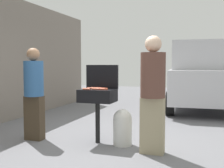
% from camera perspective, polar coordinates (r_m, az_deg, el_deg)
% --- Properties ---
extents(ground_plane, '(24.00, 24.00, 0.00)m').
position_cam_1_polar(ground_plane, '(5.01, -1.80, -11.80)').
color(ground_plane, slate).
extents(house_wall_side, '(0.24, 8.00, 3.02)m').
position_cam_1_polar(house_wall_side, '(7.18, -21.12, 4.92)').
color(house_wall_side, slate).
rests_on(house_wall_side, ground).
extents(bbq_grill, '(0.60, 0.44, 0.94)m').
position_cam_1_polar(bbq_grill, '(4.78, -2.99, -2.82)').
color(bbq_grill, black).
rests_on(bbq_grill, ground).
extents(grill_lid_open, '(0.60, 0.05, 0.42)m').
position_cam_1_polar(grill_lid_open, '(4.96, -2.06, 1.54)').
color(grill_lid_open, black).
rests_on(grill_lid_open, bbq_grill).
extents(hot_dog_0, '(0.13, 0.04, 0.03)m').
position_cam_1_polar(hot_dog_0, '(4.78, -3.59, -0.92)').
color(hot_dog_0, '#C6593D').
rests_on(hot_dog_0, bbq_grill).
extents(hot_dog_1, '(0.13, 0.03, 0.03)m').
position_cam_1_polar(hot_dog_1, '(4.67, -5.38, -1.05)').
color(hot_dog_1, '#C6593D').
rests_on(hot_dog_1, bbq_grill).
extents(hot_dog_2, '(0.13, 0.03, 0.03)m').
position_cam_1_polar(hot_dog_2, '(4.69, -2.32, -1.02)').
color(hot_dog_2, '#AD4228').
rests_on(hot_dog_2, bbq_grill).
extents(hot_dog_3, '(0.13, 0.03, 0.03)m').
position_cam_1_polar(hot_dog_3, '(4.81, -1.62, -0.89)').
color(hot_dog_3, '#AD4228').
rests_on(hot_dog_3, bbq_grill).
extents(hot_dog_4, '(0.13, 0.03, 0.03)m').
position_cam_1_polar(hot_dog_4, '(4.62, -1.69, -1.10)').
color(hot_dog_4, '#AD4228').
rests_on(hot_dog_4, bbq_grill).
extents(hot_dog_5, '(0.13, 0.03, 0.03)m').
position_cam_1_polar(hot_dog_5, '(4.75, -5.27, -0.96)').
color(hot_dog_5, '#B74C33').
rests_on(hot_dog_5, bbq_grill).
extents(hot_dog_6, '(0.13, 0.03, 0.03)m').
position_cam_1_polar(hot_dog_6, '(4.87, -2.22, -0.83)').
color(hot_dog_6, '#AD4228').
rests_on(hot_dog_6, bbq_grill).
extents(hot_dog_7, '(0.13, 0.04, 0.03)m').
position_cam_1_polar(hot_dog_7, '(4.86, -4.41, -0.84)').
color(hot_dog_7, '#C6593D').
rests_on(hot_dog_7, bbq_grill).
extents(hot_dog_8, '(0.13, 0.03, 0.03)m').
position_cam_1_polar(hot_dog_8, '(4.69, -3.40, -1.02)').
color(hot_dog_8, '#C6593D').
rests_on(hot_dog_8, bbq_grill).
extents(hot_dog_9, '(0.13, 0.04, 0.03)m').
position_cam_1_polar(hot_dog_9, '(4.71, -2.19, -0.99)').
color(hot_dog_9, '#AD4228').
rests_on(hot_dog_9, bbq_grill).
extents(hot_dog_10, '(0.13, 0.04, 0.03)m').
position_cam_1_polar(hot_dog_10, '(4.80, -2.91, -0.90)').
color(hot_dog_10, '#C6593D').
rests_on(hot_dog_10, bbq_grill).
extents(hot_dog_11, '(0.13, 0.03, 0.03)m').
position_cam_1_polar(hot_dog_11, '(4.86, -2.94, -0.84)').
color(hot_dog_11, '#B74C33').
rests_on(hot_dog_11, bbq_grill).
extents(hot_dog_12, '(0.13, 0.03, 0.03)m').
position_cam_1_polar(hot_dog_12, '(4.91, -3.62, -0.79)').
color(hot_dog_12, '#C6593D').
rests_on(hot_dog_12, bbq_grill).
extents(hot_dog_13, '(0.13, 0.04, 0.03)m').
position_cam_1_polar(hot_dog_13, '(4.74, -2.12, -0.96)').
color(hot_dog_13, '#AD4228').
rests_on(hot_dog_13, bbq_grill).
extents(propane_tank, '(0.32, 0.32, 0.62)m').
position_cam_1_polar(propane_tank, '(4.72, 2.20, -8.76)').
color(propane_tank, silver).
rests_on(propane_tank, ground).
extents(person_left, '(0.35, 0.35, 1.67)m').
position_cam_1_polar(person_left, '(5.16, -15.85, -1.26)').
color(person_left, '#3F3323').
rests_on(person_left, ground).
extents(person_right, '(0.38, 0.38, 1.80)m').
position_cam_1_polar(person_right, '(4.24, 8.44, -1.27)').
color(person_right, gray).
rests_on(person_right, ground).
extents(parked_minivan, '(2.28, 4.52, 2.02)m').
position_cam_1_polar(parked_minivan, '(8.99, 18.25, 1.68)').
color(parked_minivan, '#B7B7BC').
rests_on(parked_minivan, ground).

